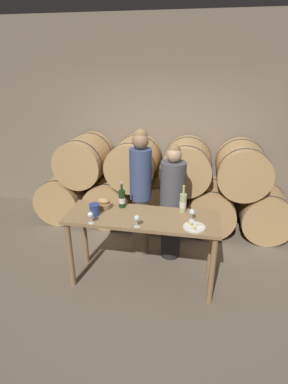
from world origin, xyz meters
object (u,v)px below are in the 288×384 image
at_px(bread_basket, 104,204).
at_px(wine_glass_far_left, 90,215).
at_px(person_right, 172,203).
at_px(cheese_plate, 194,227).
at_px(wine_bottle_red, 122,199).
at_px(person_left, 141,192).
at_px(blue_crock, 94,209).
at_px(wine_glass_left, 137,219).
at_px(tasting_table, 142,227).
at_px(wine_glass_center, 192,212).
at_px(wine_bottle_white, 183,203).

relative_size(bread_basket, wine_glass_far_left, 1.38).
bearing_deg(person_right, cheese_plate, -68.04).
bearing_deg(wine_glass_far_left, person_right, 47.14).
distance_m(wine_bottle_red, wine_glass_far_left, 0.51).
bearing_deg(person_left, blue_crock, -120.98).
bearing_deg(wine_glass_left, cheese_plate, 8.62).
xyz_separation_m(person_left, person_right, (0.42, -0.00, -0.12)).
xyz_separation_m(tasting_table, wine_glass_center, (0.56, 0.01, 0.23)).
distance_m(person_left, cheese_plate, 1.05).
xyz_separation_m(person_left, bread_basket, (-0.36, -0.47, 0.01)).
bearing_deg(cheese_plate, wine_bottle_red, 158.53).
bearing_deg(wine_bottle_red, blue_crock, -134.83).
distance_m(person_left, wine_glass_far_left, 0.94).
xyz_separation_m(person_left, blue_crock, (-0.40, -0.67, 0.04)).
height_order(tasting_table, person_left, person_left).
height_order(wine_bottle_red, wine_glass_center, wine_bottle_red).
distance_m(wine_bottle_white, blue_crock, 1.02).
xyz_separation_m(wine_bottle_white, wine_glass_far_left, (-0.96, -0.46, -0.02)).
height_order(tasting_table, cheese_plate, cheese_plate).
bearing_deg(person_right, person_left, 179.97).
relative_size(person_left, wine_glass_center, 13.04).
distance_m(cheese_plate, wine_glass_far_left, 1.11).
height_order(tasting_table, blue_crock, blue_crock).
height_order(wine_bottle_red, wine_bottle_white, wine_bottle_white).
relative_size(blue_crock, wine_glass_far_left, 0.99).
relative_size(wine_glass_far_left, wine_glass_center, 1.00).
relative_size(bread_basket, cheese_plate, 0.79).
bearing_deg(person_right, wine_bottle_red, -143.95).
bearing_deg(wine_bottle_white, person_left, 145.17).
distance_m(tasting_table, cheese_plate, 0.63).
distance_m(person_left, wine_bottle_white, 0.71).
bearing_deg(wine_glass_left, blue_crock, 161.70).
height_order(wine_bottle_white, wine_glass_center, wine_bottle_white).
relative_size(person_left, wine_bottle_white, 5.36).
height_order(cheese_plate, wine_glass_center, wine_glass_center).
relative_size(tasting_table, wine_bottle_white, 5.30).
bearing_deg(blue_crock, person_right, 39.17).
xyz_separation_m(blue_crock, wine_glass_far_left, (0.02, -0.19, 0.02)).
xyz_separation_m(person_left, wine_glass_center, (0.69, -0.60, 0.07)).
xyz_separation_m(person_right, cheese_plate, (0.30, -0.75, 0.10)).
xyz_separation_m(person_left, wine_glass_far_left, (-0.38, -0.86, 0.07)).
xyz_separation_m(person_right, wine_bottle_red, (-0.57, -0.41, 0.20)).
xyz_separation_m(person_left, wine_bottle_red, (-0.15, -0.41, 0.08)).
distance_m(person_left, wine_bottle_red, 0.44).
relative_size(tasting_table, blue_crock, 13.05).
bearing_deg(bread_basket, cheese_plate, -14.74).
bearing_deg(wine_glass_left, bread_basket, 142.24).
bearing_deg(wine_glass_center, wine_glass_far_left, -166.01).
height_order(tasting_table, bread_basket, bread_basket).
bearing_deg(blue_crock, wine_glass_center, 3.94).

